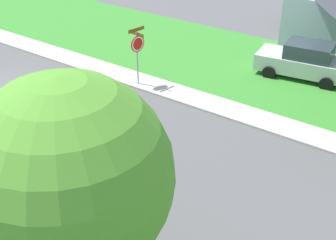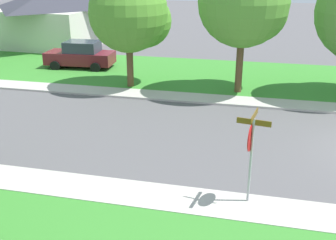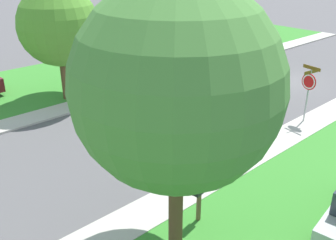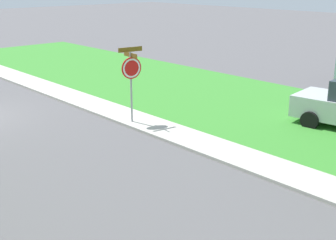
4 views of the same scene
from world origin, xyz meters
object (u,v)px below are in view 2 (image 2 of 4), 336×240
at_px(car_maroon_across_road, 81,55).
at_px(house_right_setback, 56,15).
at_px(tree_corner_large, 247,4).
at_px(tree_across_left, 133,15).
at_px(stop_sign_far_corner, 251,143).

relative_size(car_maroon_across_road, house_right_setback, 0.47).
height_order(tree_corner_large, house_right_setback, tree_corner_large).
bearing_deg(tree_across_left, house_right_setback, 43.46).
relative_size(tree_corner_large, tree_across_left, 1.14).
bearing_deg(car_maroon_across_road, tree_across_left, -124.35).
distance_m(tree_across_left, house_right_setback, 14.68).
bearing_deg(tree_across_left, tree_corner_large, -87.14).
xyz_separation_m(tree_corner_large, house_right_setback, (10.31, 15.88, -2.13)).
xyz_separation_m(tree_corner_large, tree_across_left, (-0.29, 5.83, -0.63)).
height_order(car_maroon_across_road, house_right_setback, house_right_setback).
height_order(car_maroon_across_road, tree_across_left, tree_across_left).
bearing_deg(tree_corner_large, house_right_setback, 57.01).
distance_m(stop_sign_far_corner, tree_corner_large, 11.17).
bearing_deg(tree_corner_large, car_maroon_across_road, 74.70).
height_order(tree_corner_large, tree_across_left, tree_corner_large).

